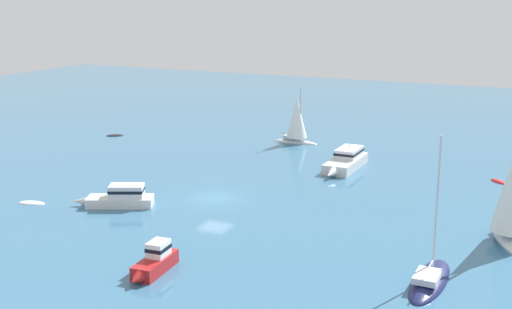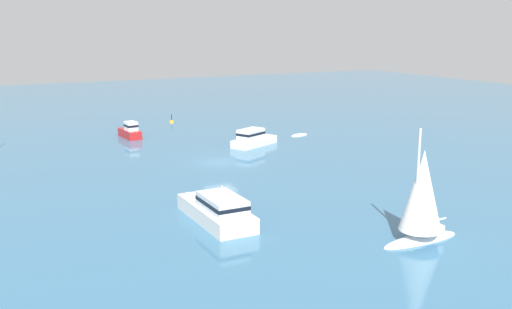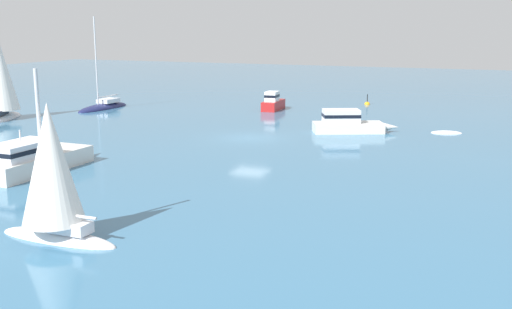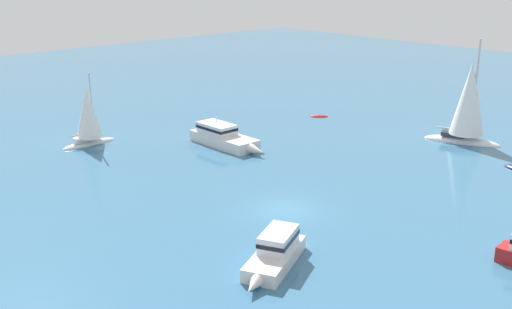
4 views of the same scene
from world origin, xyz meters
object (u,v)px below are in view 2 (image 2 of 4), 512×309
(launch, at_px, (254,138))
(launch_1, at_px, (129,131))
(skiff, at_px, (299,135))
(yacht, at_px, (422,199))
(cabin_cruiser, at_px, (216,209))
(channel_buoy, at_px, (172,122))

(launch, distance_m, launch_1, 13.86)
(skiff, height_order, yacht, yacht)
(launch, xyz_separation_m, launch_1, (-9.82, -9.78, -0.04))
(launch, xyz_separation_m, cabin_cruiser, (19.04, -12.41, 0.04))
(skiff, distance_m, channel_buoy, 17.33)
(launch, bearing_deg, cabin_cruiser, -148.82)
(launch, relative_size, channel_buoy, 4.88)
(launch_1, height_order, channel_buoy, launch_1)
(launch, distance_m, skiff, 7.34)
(cabin_cruiser, bearing_deg, channel_buoy, -15.19)
(cabin_cruiser, xyz_separation_m, launch_1, (-28.86, 2.64, -0.08))
(launch, height_order, yacht, yacht)
(skiff, xyz_separation_m, channel_buoy, (-14.59, -9.34, 0.02))
(cabin_cruiser, relative_size, channel_buoy, 6.53)
(launch_1, relative_size, skiff, 1.92)
(cabin_cruiser, height_order, yacht, yacht)
(yacht, bearing_deg, skiff, -110.13)
(yacht, bearing_deg, launch_1, -81.42)
(launch, distance_m, yacht, 27.70)
(launch_1, height_order, yacht, yacht)
(launch, bearing_deg, channel_buoy, 72.57)
(channel_buoy, bearing_deg, cabin_cruiser, -15.31)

